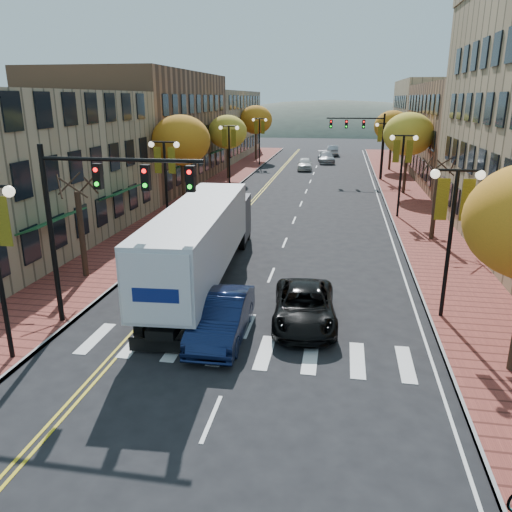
% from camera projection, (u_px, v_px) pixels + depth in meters
% --- Properties ---
extents(ground, '(200.00, 200.00, 0.00)m').
position_uv_depth(ground, '(227.00, 380.00, 15.83)').
color(ground, black).
rests_on(ground, ground).
extents(sidewalk_left, '(4.00, 85.00, 0.15)m').
position_uv_depth(sidewalk_left, '(211.00, 191.00, 47.78)').
color(sidewalk_left, brown).
rests_on(sidewalk_left, ground).
extents(sidewalk_right, '(4.00, 85.00, 0.15)m').
position_uv_depth(sidewalk_right, '(405.00, 196.00, 44.89)').
color(sidewalk_right, brown).
rests_on(sidewalk_right, ground).
extents(building_left_mid, '(12.00, 24.00, 11.00)m').
position_uv_depth(building_left_mid, '(142.00, 129.00, 50.70)').
color(building_left_mid, brown).
rests_on(building_left_mid, ground).
extents(building_left_far, '(12.00, 26.00, 9.50)m').
position_uv_depth(building_left_far, '(207.00, 124.00, 74.42)').
color(building_left_far, '#9E8966').
rests_on(building_left_far, ground).
extents(building_right_mid, '(15.00, 24.00, 10.00)m').
position_uv_depth(building_right_mid, '(495.00, 134.00, 50.80)').
color(building_right_mid, brown).
rests_on(building_right_mid, ground).
extents(building_right_far, '(15.00, 20.00, 11.00)m').
position_uv_depth(building_right_far, '(452.00, 120.00, 71.31)').
color(building_right_far, '#9E8966').
rests_on(building_right_far, ground).
extents(tree_left_a, '(0.28, 0.28, 4.20)m').
position_uv_depth(tree_left_a, '(82.00, 235.00, 24.10)').
color(tree_left_a, '#382619').
rests_on(tree_left_a, sidewalk_left).
extents(tree_left_b, '(4.48, 4.48, 7.21)m').
position_uv_depth(tree_left_b, '(181.00, 140.00, 38.16)').
color(tree_left_b, '#382619').
rests_on(tree_left_b, sidewalk_left).
extents(tree_left_c, '(4.16, 4.16, 6.69)m').
position_uv_depth(tree_left_c, '(228.00, 132.00, 53.31)').
color(tree_left_c, '#382619').
rests_on(tree_left_c, sidewalk_left).
extents(tree_left_d, '(4.61, 4.61, 7.42)m').
position_uv_depth(tree_left_d, '(256.00, 120.00, 70.06)').
color(tree_left_d, '#382619').
rests_on(tree_left_d, sidewalk_left).
extents(tree_right_b, '(0.28, 0.28, 4.20)m').
position_uv_depth(tree_right_b, '(435.00, 205.00, 30.61)').
color(tree_right_b, '#382619').
rests_on(tree_right_b, sidewalk_right).
extents(tree_right_c, '(4.48, 4.48, 7.21)m').
position_uv_depth(tree_right_c, '(409.00, 134.00, 44.67)').
color(tree_right_c, '#382619').
rests_on(tree_right_c, sidewalk_right).
extents(tree_right_d, '(4.35, 4.35, 7.00)m').
position_uv_depth(tree_right_d, '(392.00, 126.00, 59.75)').
color(tree_right_d, '#382619').
rests_on(tree_right_d, sidewalk_right).
extents(lamp_left_b, '(1.96, 0.36, 6.05)m').
position_uv_depth(lamp_left_b, '(165.00, 170.00, 30.76)').
color(lamp_left_b, black).
rests_on(lamp_left_b, ground).
extents(lamp_left_c, '(1.96, 0.36, 6.05)m').
position_uv_depth(lamp_left_c, '(229.00, 145.00, 47.67)').
color(lamp_left_c, black).
rests_on(lamp_left_c, ground).
extents(lamp_left_d, '(1.96, 0.36, 6.05)m').
position_uv_depth(lamp_left_d, '(259.00, 132.00, 64.58)').
color(lamp_left_d, black).
rests_on(lamp_left_d, ground).
extents(lamp_right_a, '(1.96, 0.36, 6.05)m').
position_uv_depth(lamp_right_a, '(453.00, 215.00, 18.96)').
color(lamp_right_a, black).
rests_on(lamp_right_a, ground).
extents(lamp_right_b, '(1.96, 0.36, 6.05)m').
position_uv_depth(lamp_right_b, '(402.00, 160.00, 35.87)').
color(lamp_right_b, black).
rests_on(lamp_right_b, ground).
extents(lamp_right_c, '(1.96, 0.36, 6.05)m').
position_uv_depth(lamp_right_c, '(384.00, 140.00, 52.77)').
color(lamp_right_c, black).
rests_on(lamp_right_c, ground).
extents(traffic_mast_near, '(6.10, 0.35, 7.00)m').
position_uv_depth(traffic_mast_near, '(96.00, 203.00, 18.03)').
color(traffic_mast_near, black).
rests_on(traffic_mast_near, ground).
extents(traffic_mast_far, '(6.10, 0.34, 7.00)m').
position_uv_depth(traffic_mast_far, '(365.00, 134.00, 52.91)').
color(traffic_mast_far, black).
rests_on(traffic_mast_far, ground).
extents(semi_truck, '(3.45, 15.96, 3.96)m').
position_uv_depth(semi_truck, '(205.00, 235.00, 23.73)').
color(semi_truck, black).
rests_on(semi_truck, ground).
extents(navy_sedan, '(1.87, 5.07, 1.66)m').
position_uv_depth(navy_sedan, '(222.00, 317.00, 18.43)').
color(navy_sedan, '#0D1636').
rests_on(navy_sedan, ground).
extents(black_suv, '(2.82, 5.39, 1.45)m').
position_uv_depth(black_suv, '(304.00, 306.00, 19.64)').
color(black_suv, black).
rests_on(black_suv, ground).
extents(car_far_white, '(2.06, 4.51, 1.50)m').
position_uv_depth(car_far_white, '(305.00, 164.00, 61.78)').
color(car_far_white, white).
rests_on(car_far_white, ground).
extents(car_far_silver, '(2.69, 5.38, 1.50)m').
position_uv_depth(car_far_silver, '(326.00, 157.00, 68.32)').
color(car_far_silver, '#93949A').
rests_on(car_far_silver, ground).
extents(car_far_oncoming, '(1.80, 4.82, 1.57)m').
position_uv_depth(car_far_oncoming, '(333.00, 150.00, 77.29)').
color(car_far_oncoming, '#95949B').
rests_on(car_far_oncoming, ground).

